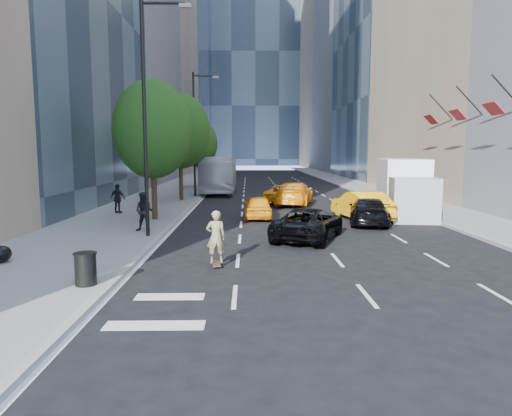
{
  "coord_description": "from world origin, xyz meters",
  "views": [
    {
      "loc": [
        -2.15,
        -15.64,
        3.79
      ],
      "look_at": [
        -1.82,
        2.08,
        1.6
      ],
      "focal_mm": 32.0,
      "sensor_mm": 36.0,
      "label": 1
    }
  ],
  "objects_px": {
    "black_sedan_lincoln": "(309,224)",
    "city_bus": "(220,174)",
    "trash_can": "(86,270)",
    "skateboarder": "(216,240)",
    "black_sedan_mercedes": "(368,211)",
    "box_truck": "(405,187)"
  },
  "relations": [
    {
      "from": "black_sedan_lincoln",
      "to": "city_bus",
      "type": "relative_size",
      "value": 0.41
    },
    {
      "from": "trash_can",
      "to": "skateboarder",
      "type": "bearing_deg",
      "value": 36.95
    },
    {
      "from": "skateboarder",
      "to": "black_sedan_mercedes",
      "type": "relative_size",
      "value": 0.36
    },
    {
      "from": "skateboarder",
      "to": "city_bus",
      "type": "distance_m",
      "value": 28.32
    },
    {
      "from": "black_sedan_lincoln",
      "to": "box_truck",
      "type": "distance_m",
      "value": 10.09
    },
    {
      "from": "city_bus",
      "to": "trash_can",
      "type": "distance_m",
      "value": 30.9
    },
    {
      "from": "box_truck",
      "to": "trash_can",
      "type": "bearing_deg",
      "value": -124.66
    },
    {
      "from": "black_sedan_lincoln",
      "to": "black_sedan_mercedes",
      "type": "distance_m",
      "value": 5.54
    },
    {
      "from": "city_bus",
      "to": "skateboarder",
      "type": "bearing_deg",
      "value": -86.65
    },
    {
      "from": "black_sedan_mercedes",
      "to": "black_sedan_lincoln",
      "type": "bearing_deg",
      "value": 59.51
    },
    {
      "from": "black_sedan_mercedes",
      "to": "trash_can",
      "type": "bearing_deg",
      "value": 57.93
    },
    {
      "from": "city_bus",
      "to": "box_truck",
      "type": "bearing_deg",
      "value": -53.15
    },
    {
      "from": "black_sedan_mercedes",
      "to": "city_bus",
      "type": "xyz_separation_m",
      "value": [
        -9.0,
        19.45,
        0.96
      ]
    },
    {
      "from": "black_sedan_lincoln",
      "to": "box_truck",
      "type": "height_order",
      "value": "box_truck"
    },
    {
      "from": "black_sedan_mercedes",
      "to": "trash_can",
      "type": "relative_size",
      "value": 5.6
    },
    {
      "from": "black_sedan_mercedes",
      "to": "box_truck",
      "type": "xyz_separation_m",
      "value": [
        3.05,
        3.31,
        1.0
      ]
    },
    {
      "from": "skateboarder",
      "to": "box_truck",
      "type": "distance_m",
      "value": 16.03
    },
    {
      "from": "skateboarder",
      "to": "city_bus",
      "type": "bearing_deg",
      "value": -93.21
    },
    {
      "from": "box_truck",
      "to": "trash_can",
      "type": "relative_size",
      "value": 8.44
    },
    {
      "from": "skateboarder",
      "to": "black_sedan_mercedes",
      "type": "bearing_deg",
      "value": -136.46
    },
    {
      "from": "city_bus",
      "to": "black_sedan_mercedes",
      "type": "bearing_deg",
      "value": -65.06
    },
    {
      "from": "box_truck",
      "to": "black_sedan_lincoln",
      "type": "bearing_deg",
      "value": -123.59
    }
  ]
}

